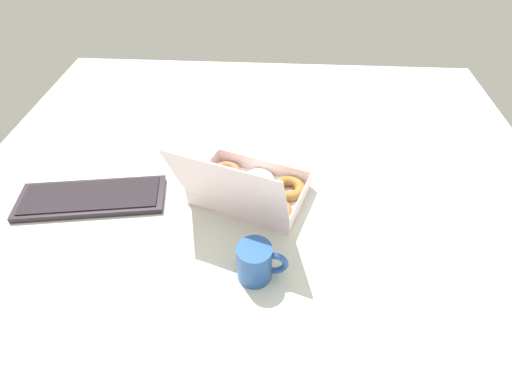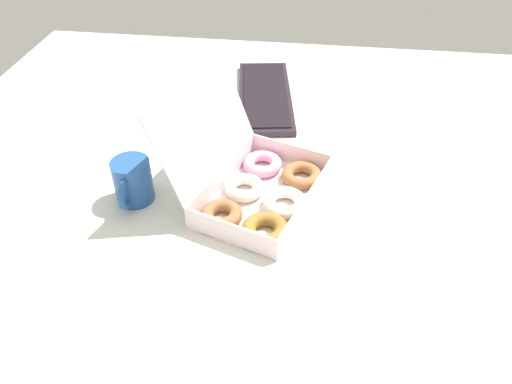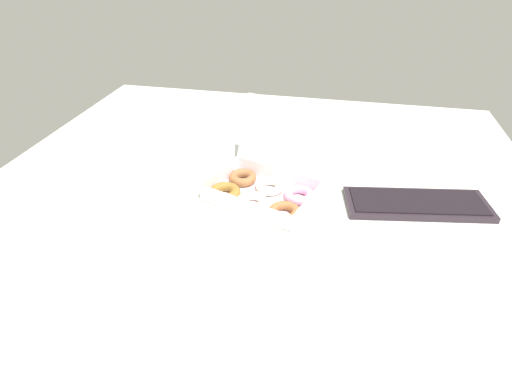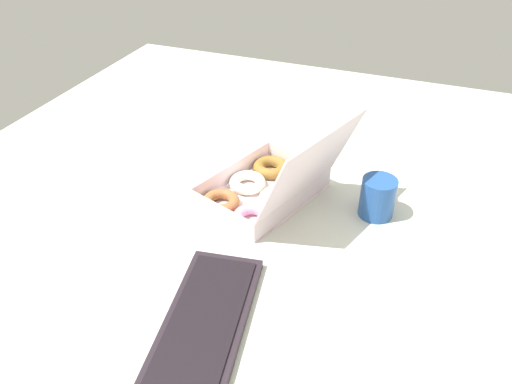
{
  "view_description": "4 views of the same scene",
  "coord_description": "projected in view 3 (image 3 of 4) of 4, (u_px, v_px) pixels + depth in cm",
  "views": [
    {
      "loc": [
        -4.86,
        85.92,
        80.62
      ],
      "look_at": [
        0.37,
        0.93,
        2.45
      ],
      "focal_mm": 28.0,
      "sensor_mm": 36.0,
      "label": 1
    },
    {
      "loc": [
        -82.35,
        -9.81,
        72.15
      ],
      "look_at": [
        0.4,
        1.19,
        3.64
      ],
      "focal_mm": 35.0,
      "sensor_mm": 36.0,
      "label": 2
    },
    {
      "loc": [
        20.74,
        -99.67,
        69.26
      ],
      "look_at": [
        0.75,
        -2.68,
        3.79
      ],
      "focal_mm": 28.0,
      "sensor_mm": 36.0,
      "label": 3
    },
    {
      "loc": [
        100.03,
        35.78,
        75.05
      ],
      "look_at": [
        5.0,
        -0.84,
        3.15
      ],
      "focal_mm": 35.0,
      "sensor_mm": 36.0,
      "label": 4
    }
  ],
  "objects": [
    {
      "name": "ground_plane",
      "position": [
        255.0,
        200.0,
        1.24
      ],
      "size": [
        180.0,
        180.0,
        2.0
      ],
      "primitive_type": "cube",
      "color": "silver"
    },
    {
      "name": "donut_box",
      "position": [
        264.0,
        187.0,
        1.22
      ],
      "size": [
        38.81,
        37.59,
        25.23
      ],
      "color": "white",
      "rests_on": "ground_plane"
    },
    {
      "name": "keyboard",
      "position": [
        417.0,
        204.0,
        1.18
      ],
      "size": [
        43.43,
        21.25,
        2.2
      ],
      "color": "#281F27",
      "rests_on": "ground_plane"
    },
    {
      "name": "coffee_mug",
      "position": [
        268.0,
        142.0,
        1.44
      ],
      "size": [
        12.28,
        8.41,
        10.01
      ],
      "color": "#245099",
      "rests_on": "ground_plane"
    },
    {
      "name": "paper_napkin",
      "position": [
        301.0,
        259.0,
        1.0
      ],
      "size": [
        13.13,
        11.33,
        0.15
      ],
      "primitive_type": "cube",
      "rotation": [
        0.0,
        0.0,
        0.05
      ],
      "color": "white",
      "rests_on": "ground_plane"
    }
  ]
}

